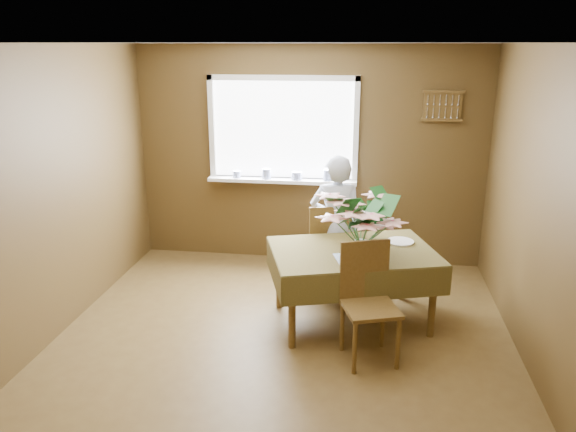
# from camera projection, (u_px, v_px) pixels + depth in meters

# --- Properties ---
(floor) EXTENTS (4.50, 4.50, 0.00)m
(floor) POSITION_uv_depth(u_px,v_px,m) (279.00, 355.00, 4.70)
(floor) COLOR #503A1B
(floor) RESTS_ON ground
(ceiling) EXTENTS (4.50, 4.50, 0.00)m
(ceiling) POSITION_uv_depth(u_px,v_px,m) (277.00, 43.00, 3.96)
(ceiling) COLOR white
(ceiling) RESTS_ON wall_back
(wall_back) EXTENTS (4.00, 0.00, 4.00)m
(wall_back) POSITION_uv_depth(u_px,v_px,m) (309.00, 156.00, 6.46)
(wall_back) COLOR brown
(wall_back) RESTS_ON floor
(wall_front) EXTENTS (4.00, 0.00, 4.00)m
(wall_front) POSITION_uv_depth(u_px,v_px,m) (187.00, 375.00, 2.20)
(wall_front) COLOR brown
(wall_front) RESTS_ON floor
(wall_left) EXTENTS (0.00, 4.50, 4.50)m
(wall_left) POSITION_uv_depth(u_px,v_px,m) (38.00, 202.00, 4.60)
(wall_left) COLOR brown
(wall_left) RESTS_ON floor
(wall_right) EXTENTS (0.00, 4.50, 4.50)m
(wall_right) POSITION_uv_depth(u_px,v_px,m) (550.00, 223.00, 4.06)
(wall_right) COLOR brown
(wall_right) RESTS_ON floor
(window_assembly) EXTENTS (1.72, 0.20, 1.22)m
(window_assembly) POSITION_uv_depth(u_px,v_px,m) (283.00, 147.00, 6.42)
(window_assembly) COLOR white
(window_assembly) RESTS_ON wall_back
(spoon_rack) EXTENTS (0.44, 0.05, 0.33)m
(spoon_rack) POSITION_uv_depth(u_px,v_px,m) (443.00, 106.00, 6.05)
(spoon_rack) COLOR brown
(spoon_rack) RESTS_ON wall_back
(dining_table) EXTENTS (1.69, 1.38, 0.72)m
(dining_table) POSITION_uv_depth(u_px,v_px,m) (353.00, 259.00, 5.09)
(dining_table) COLOR brown
(dining_table) RESTS_ON floor
(chair_far) EXTENTS (0.49, 0.49, 0.94)m
(chair_far) POSITION_uv_depth(u_px,v_px,m) (327.00, 244.00, 5.80)
(chair_far) COLOR brown
(chair_far) RESTS_ON floor
(chair_near) EXTENTS (0.53, 0.53, 0.97)m
(chair_near) POSITION_uv_depth(u_px,v_px,m) (368.00, 296.00, 4.56)
(chair_near) COLOR brown
(chair_near) RESTS_ON floor
(seated_woman) EXTENTS (0.57, 0.40, 1.45)m
(seated_woman) POSITION_uv_depth(u_px,v_px,m) (336.00, 225.00, 5.70)
(seated_woman) COLOR white
(seated_woman) RESTS_ON floor
(flower_bouquet) EXTENTS (0.64, 0.64, 0.55)m
(flower_bouquet) POSITION_uv_depth(u_px,v_px,m) (362.00, 219.00, 4.77)
(flower_bouquet) COLOR white
(flower_bouquet) RESTS_ON dining_table
(side_plate) EXTENTS (0.29, 0.29, 0.01)m
(side_plate) POSITION_uv_depth(u_px,v_px,m) (400.00, 242.00, 5.27)
(side_plate) COLOR white
(side_plate) RESTS_ON dining_table
(table_knife) EXTENTS (0.08, 0.23, 0.00)m
(table_knife) POSITION_uv_depth(u_px,v_px,m) (374.00, 254.00, 4.95)
(table_knife) COLOR silver
(table_knife) RESTS_ON dining_table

